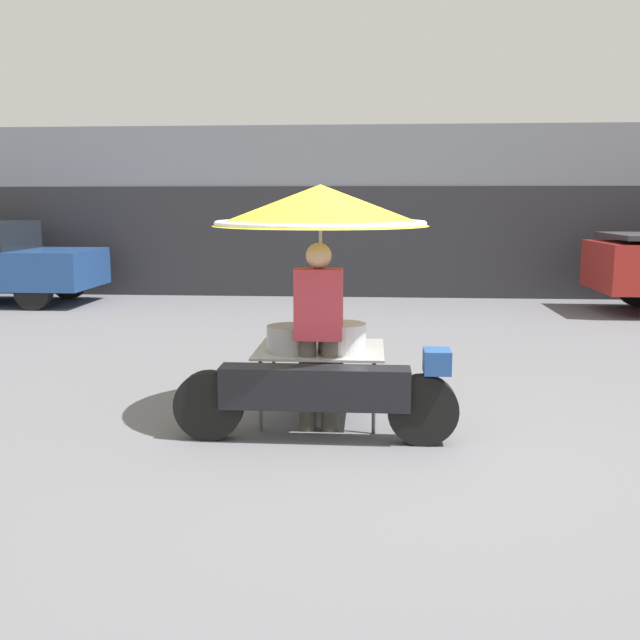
% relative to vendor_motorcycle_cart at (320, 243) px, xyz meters
% --- Properties ---
extents(ground_plane, '(36.00, 36.00, 0.00)m').
position_rel_vendor_motorcycle_cart_xyz_m(ground_plane, '(0.39, -0.44, -1.51)').
color(ground_plane, slate).
extents(shopfront_building, '(28.00, 2.06, 3.28)m').
position_rel_vendor_motorcycle_cart_xyz_m(shopfront_building, '(0.39, 9.04, 0.13)').
color(shopfront_building, gray).
rests_on(shopfront_building, ground).
extents(vendor_motorcycle_cart, '(2.19, 1.78, 1.98)m').
position_rel_vendor_motorcycle_cart_xyz_m(vendor_motorcycle_cart, '(0.00, 0.00, 0.00)').
color(vendor_motorcycle_cart, black).
rests_on(vendor_motorcycle_cart, ground).
extents(vendor_person, '(0.38, 0.22, 1.52)m').
position_rel_vendor_motorcycle_cart_xyz_m(vendor_person, '(0.00, -0.24, -0.66)').
color(vendor_person, '#4C473D').
rests_on(vendor_person, ground).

